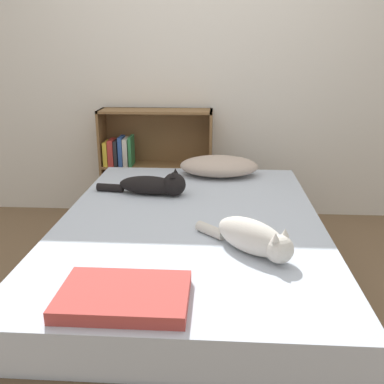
{
  "coord_description": "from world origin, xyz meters",
  "views": [
    {
      "loc": [
        0.14,
        -2.14,
        1.4
      ],
      "look_at": [
        0.0,
        0.16,
        0.62
      ],
      "focal_mm": 40.0,
      "sensor_mm": 36.0,
      "label": 1
    }
  ],
  "objects_px": {
    "bed": "(190,262)",
    "cat_dark": "(155,185)",
    "bookshelf": "(152,162)",
    "cat_light": "(254,238)",
    "pillow": "(219,166)"
  },
  "relations": [
    {
      "from": "bed",
      "to": "cat_dark",
      "type": "xyz_separation_m",
      "value": [
        -0.25,
        0.39,
        0.32
      ]
    },
    {
      "from": "bed",
      "to": "cat_dark",
      "type": "height_order",
      "value": "cat_dark"
    },
    {
      "from": "bed",
      "to": "bookshelf",
      "type": "xyz_separation_m",
      "value": [
        -0.41,
        1.33,
        0.22
      ]
    },
    {
      "from": "bed",
      "to": "bookshelf",
      "type": "distance_m",
      "value": 1.41
    },
    {
      "from": "bookshelf",
      "to": "cat_dark",
      "type": "bearing_deg",
      "value": -80.1
    },
    {
      "from": "cat_light",
      "to": "cat_dark",
      "type": "distance_m",
      "value": 0.96
    },
    {
      "from": "bed",
      "to": "cat_dark",
      "type": "distance_m",
      "value": 0.56
    },
    {
      "from": "bed",
      "to": "pillow",
      "type": "height_order",
      "value": "pillow"
    },
    {
      "from": "cat_dark",
      "to": "bookshelf",
      "type": "bearing_deg",
      "value": 106.95
    },
    {
      "from": "bed",
      "to": "pillow",
      "type": "xyz_separation_m",
      "value": [
        0.15,
        0.83,
        0.33
      ]
    },
    {
      "from": "cat_light",
      "to": "bookshelf",
      "type": "height_order",
      "value": "bookshelf"
    },
    {
      "from": "pillow",
      "to": "cat_light",
      "type": "relative_size",
      "value": 1.26
    },
    {
      "from": "cat_dark",
      "to": "cat_light",
      "type": "bearing_deg",
      "value": -47.4
    },
    {
      "from": "pillow",
      "to": "bookshelf",
      "type": "bearing_deg",
      "value": 138.36
    },
    {
      "from": "bed",
      "to": "bookshelf",
      "type": "relative_size",
      "value": 2.25
    }
  ]
}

